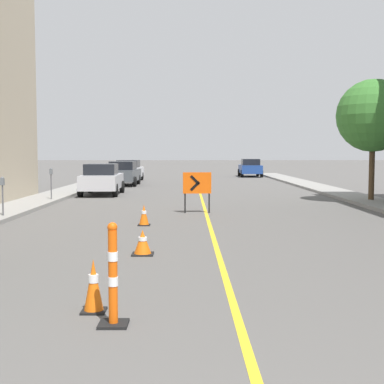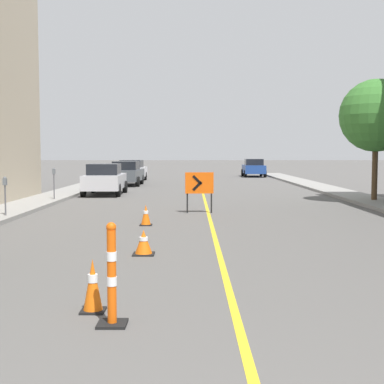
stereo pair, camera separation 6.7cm
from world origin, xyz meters
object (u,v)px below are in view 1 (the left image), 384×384
object	(u,v)px
arrow_barricade_primary	(197,185)
street_tree_right_near	(373,116)
traffic_cone_third	(143,243)
parked_car_curb_far	(129,171)
parked_car_curb_near	(102,179)
traffic_cone_second	(93,286)
parking_meter_near_curb	(2,188)
parked_car_curb_mid	(123,173)
parked_car_opposite_side	(250,168)
parking_meter_far_curb	(51,177)
traffic_cone_fourth	(144,215)
delineator_post_front	(113,281)

from	to	relation	value
arrow_barricade_primary	street_tree_right_near	xyz separation A→B (m)	(7.58, 3.87, 2.71)
traffic_cone_third	parked_car_curb_far	distance (m)	29.43
parked_car_curb_near	street_tree_right_near	xyz separation A→B (m)	(12.31, -4.42, 2.93)
traffic_cone_second	parking_meter_near_curb	size ratio (longest dim) A/B	0.58
parked_car_curb_mid	parked_car_opposite_side	distance (m)	16.06
parked_car_curb_near	parked_car_curb_mid	xyz separation A→B (m)	(0.17, 7.74, 0.00)
parking_meter_near_curb	parking_meter_far_curb	xyz separation A→B (m)	(0.00, 6.10, 0.07)
parked_car_opposite_side	parking_meter_far_curb	xyz separation A→B (m)	(-11.54, -24.51, 0.30)
traffic_cone_third	traffic_cone_fourth	bearing A→B (deg)	94.33
traffic_cone_third	parked_car_curb_far	world-z (taller)	parked_car_curb_far
street_tree_right_near	parked_car_curb_near	bearing A→B (deg)	160.24
delineator_post_front	parking_meter_near_curb	world-z (taller)	parking_meter_near_curb
parking_meter_far_curb	traffic_cone_fourth	bearing A→B (deg)	-58.17
traffic_cone_third	parked_car_curb_mid	distance (m)	24.10
arrow_barricade_primary	parking_meter_far_curb	xyz separation A→B (m)	(-6.29, 4.23, 0.08)
traffic_cone_third	parked_car_curb_near	size ratio (longest dim) A/B	0.12
traffic_cone_second	parked_car_opposite_side	size ratio (longest dim) A/B	0.17
traffic_cone_fourth	parked_car_curb_near	size ratio (longest dim) A/B	0.14
parked_car_opposite_side	parking_meter_near_curb	distance (m)	32.72
street_tree_right_near	parked_car_opposite_side	bearing A→B (deg)	95.35
parked_car_curb_mid	parked_car_curb_far	xyz separation A→B (m)	(-0.24, 5.35, 0.00)
arrow_barricade_primary	parked_car_opposite_side	distance (m)	29.22
parking_meter_near_curb	parking_meter_far_curb	distance (m)	6.10
traffic_cone_second	parking_meter_far_curb	distance (m)	16.82
delineator_post_front	parking_meter_far_curb	distance (m)	17.45
parking_meter_far_curb	parked_car_curb_far	bearing A→B (deg)	85.03
traffic_cone_second	parking_meter_near_curb	bearing A→B (deg)	115.02
traffic_cone_third	parked_car_curb_mid	bearing A→B (deg)	97.82
delineator_post_front	street_tree_right_near	bearing A→B (deg)	61.57
traffic_cone_fourth	parked_car_curb_near	xyz separation A→B (m)	(-3.10, 11.56, 0.49)
delineator_post_front	arrow_barricade_primary	world-z (taller)	arrow_barricade_primary
traffic_cone_fourth	delineator_post_front	size ratio (longest dim) A/B	0.48
traffic_cone_third	arrow_barricade_primary	distance (m)	7.97
parked_car_opposite_side	parked_car_curb_near	bearing A→B (deg)	-114.80
parked_car_opposite_side	street_tree_right_near	xyz separation A→B (m)	(2.33, -24.87, 2.93)
traffic_cone_second	parking_meter_far_curb	size ratio (longest dim) A/B	0.53
parked_car_curb_near	parked_car_opposite_side	world-z (taller)	same
delineator_post_front	traffic_cone_fourth	bearing A→B (deg)	92.30
parked_car_curb_far	parking_meter_far_curb	bearing A→B (deg)	-92.79
parked_car_opposite_side	street_tree_right_near	distance (m)	25.15
traffic_cone_fourth	parked_car_curb_near	bearing A→B (deg)	104.99
traffic_cone_third	traffic_cone_fourth	distance (m)	4.58
parking_meter_far_curb	traffic_cone_third	bearing A→B (deg)	-67.48
parking_meter_near_curb	street_tree_right_near	world-z (taller)	street_tree_right_near
arrow_barricade_primary	parked_car_curb_far	xyz separation A→B (m)	(-4.80, 21.39, -0.22)
parked_car_curb_far	parked_car_opposite_side	distance (m)	12.46
parked_car_curb_far	parking_meter_near_curb	distance (m)	23.31
parking_meter_near_curb	street_tree_right_near	xyz separation A→B (m)	(13.87, 5.74, 2.70)
traffic_cone_second	traffic_cone_fourth	bearing A→B (deg)	90.16
parked_car_curb_mid	parking_meter_near_curb	bearing A→B (deg)	-93.34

